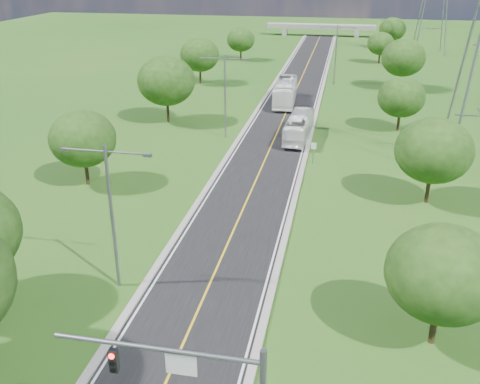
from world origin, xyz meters
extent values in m
plane|color=#214F16|center=(0.00, 60.00, 0.00)|extent=(260.00, 260.00, 0.00)
cube|color=black|center=(0.00, 66.00, 0.03)|extent=(8.00, 150.00, 0.06)
cube|color=gray|center=(-4.25, 66.00, 0.11)|extent=(0.50, 150.00, 0.22)
cube|color=gray|center=(4.25, 66.00, 0.11)|extent=(0.50, 150.00, 0.22)
cylinder|color=slate|center=(1.60, -1.00, 6.60)|extent=(8.40, 0.20, 0.20)
cube|color=black|center=(-0.20, -1.00, 5.70)|extent=(0.35, 0.28, 1.05)
cylinder|color=#FF140C|center=(-0.20, -1.16, 6.05)|extent=(0.24, 0.06, 0.24)
cube|color=white|center=(2.60, -1.00, 6.00)|extent=(1.25, 0.06, 1.00)
cylinder|color=slate|center=(5.20, 38.00, 1.20)|extent=(0.08, 0.08, 2.40)
cube|color=white|center=(5.20, 37.97, 2.00)|extent=(0.55, 0.04, 0.70)
cube|color=gray|center=(-10.00, 140.00, 1.00)|extent=(1.20, 3.00, 2.00)
cube|color=gray|center=(10.00, 140.00, 1.00)|extent=(1.20, 3.00, 2.00)
cube|color=gray|center=(0.00, 140.00, 2.60)|extent=(30.00, 3.00, 1.20)
cylinder|color=slate|center=(-6.00, 12.00, 5.00)|extent=(0.22, 0.22, 10.00)
cylinder|color=slate|center=(-7.40, 12.00, 9.60)|extent=(2.80, 0.12, 0.12)
cylinder|color=slate|center=(-4.60, 12.00, 9.60)|extent=(2.80, 0.12, 0.12)
cube|color=slate|center=(-8.70, 12.00, 9.55)|extent=(0.50, 0.25, 0.18)
cube|color=slate|center=(-3.30, 12.00, 9.55)|extent=(0.50, 0.25, 0.18)
cylinder|color=slate|center=(-6.00, 45.00, 5.00)|extent=(0.22, 0.22, 10.00)
cylinder|color=slate|center=(-7.40, 45.00, 9.60)|extent=(2.80, 0.12, 0.12)
cylinder|color=slate|center=(-4.60, 45.00, 9.60)|extent=(2.80, 0.12, 0.12)
cube|color=slate|center=(-8.70, 45.00, 9.55)|extent=(0.50, 0.25, 0.18)
cube|color=slate|center=(-3.30, 45.00, 9.55)|extent=(0.50, 0.25, 0.18)
cylinder|color=slate|center=(6.00, 78.00, 5.00)|extent=(0.22, 0.22, 10.00)
cylinder|color=slate|center=(4.60, 78.00, 9.60)|extent=(2.80, 0.12, 0.12)
cylinder|color=slate|center=(7.40, 78.00, 9.60)|extent=(2.80, 0.12, 0.12)
cube|color=slate|center=(3.30, 78.00, 9.55)|extent=(0.50, 0.25, 0.18)
cube|color=slate|center=(8.70, 78.00, 9.55)|extent=(0.50, 0.25, 0.18)
cylinder|color=black|center=(-16.00, 28.00, 1.35)|extent=(0.36, 0.36, 2.70)
ellipsoid|color=#1D3C10|center=(-16.00, 28.00, 4.65)|extent=(6.30, 6.30, 5.36)
cylinder|color=black|center=(-15.00, 50.00, 1.62)|extent=(0.36, 0.36, 3.24)
ellipsoid|color=#1D3C10|center=(-15.00, 50.00, 5.58)|extent=(7.56, 7.56, 6.43)
cylinder|color=black|center=(-17.00, 74.00, 1.44)|extent=(0.36, 0.36, 2.88)
ellipsoid|color=#1D3C10|center=(-17.00, 74.00, 4.96)|extent=(6.72, 6.72, 5.71)
cylinder|color=black|center=(-14.50, 98.00, 1.26)|extent=(0.36, 0.36, 2.52)
ellipsoid|color=#1D3C10|center=(-14.50, 98.00, 4.34)|extent=(5.88, 5.88, 5.00)
cylinder|color=black|center=(14.00, 10.00, 1.35)|extent=(0.36, 0.36, 2.70)
ellipsoid|color=#1D3C10|center=(14.00, 10.00, 4.65)|extent=(6.30, 6.30, 5.36)
cylinder|color=black|center=(16.00, 30.00, 1.44)|extent=(0.36, 0.36, 2.88)
ellipsoid|color=#1D3C10|center=(16.00, 30.00, 4.96)|extent=(6.72, 6.72, 5.71)
cylinder|color=black|center=(15.00, 52.00, 1.26)|extent=(0.36, 0.36, 2.52)
ellipsoid|color=#1D3C10|center=(15.00, 52.00, 4.34)|extent=(5.88, 5.88, 5.00)
cylinder|color=black|center=(17.00, 76.00, 1.53)|extent=(0.36, 0.36, 3.06)
ellipsoid|color=#1D3C10|center=(17.00, 76.00, 5.27)|extent=(7.14, 7.14, 6.07)
cylinder|color=black|center=(14.50, 100.00, 1.17)|extent=(0.36, 0.36, 2.34)
ellipsoid|color=#1D3C10|center=(14.50, 100.00, 4.03)|extent=(5.46, 5.46, 4.64)
cylinder|color=black|center=(18.00, 120.00, 1.35)|extent=(0.36, 0.36, 2.70)
ellipsoid|color=#1D3C10|center=(18.00, 120.00, 4.65)|extent=(6.30, 6.30, 5.36)
imported|color=white|center=(2.86, 46.24, 1.53)|extent=(2.90, 10.63, 2.93)
imported|color=white|center=(-0.80, 63.04, 1.78)|extent=(3.49, 12.49, 3.44)
camera|label=1|loc=(7.97, -16.42, 20.41)|focal=40.00mm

